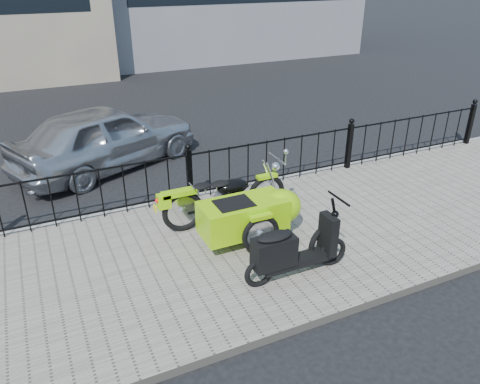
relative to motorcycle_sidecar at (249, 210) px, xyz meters
name	(u,v)px	position (x,y,z in m)	size (l,w,h in m)	color
ground	(218,239)	(-0.41, 0.31, -0.59)	(120.00, 120.00, 0.00)	black
sidewalk	(231,251)	(-0.41, -0.19, -0.53)	(30.00, 3.80, 0.12)	slate
curb	(188,199)	(-0.41, 1.75, -0.53)	(30.00, 0.10, 0.12)	gray
iron_fence	(190,176)	(-0.41, 1.61, -0.01)	(14.11, 0.11, 1.08)	black
motorcycle_sidecar	(249,210)	(0.00, 0.00, 0.00)	(2.28, 1.48, 0.98)	black
scooter	(291,251)	(0.03, -1.20, -0.05)	(1.60, 0.47, 1.09)	black
spare_tire	(322,243)	(0.66, -1.03, -0.19)	(0.57, 0.57, 0.08)	black
sedan_car	(106,137)	(-1.41, 4.08, 0.10)	(1.63, 4.05, 1.38)	#B0B2B8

